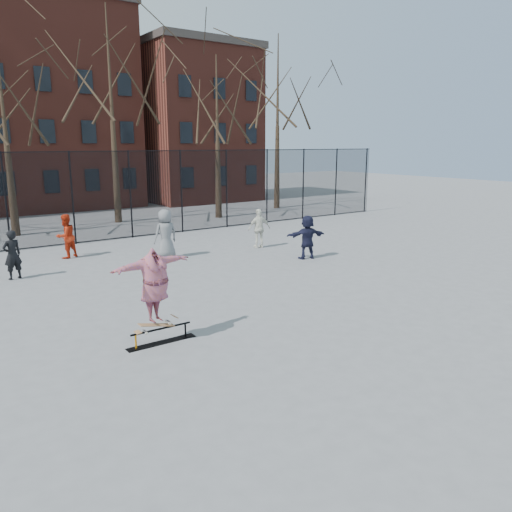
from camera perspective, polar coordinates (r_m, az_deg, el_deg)
ground at (r=12.40m, az=3.56°, el=-7.55°), size 100.00×100.00×0.00m
skate_rail at (r=11.30m, az=-10.76°, el=-9.07°), size 1.59×0.24×0.35m
skateboard at (r=11.17m, az=-11.29°, el=-7.91°), size 0.87×0.21×0.10m
skater at (r=10.90m, az=-11.49°, el=-3.66°), size 2.06×0.96×1.62m
bystander_black at (r=17.81m, az=-26.08°, el=0.13°), size 0.67×0.54×1.61m
bystander_red at (r=20.33m, az=-20.91°, el=2.12°), size 1.01×0.93×1.68m
bystander_white at (r=20.88m, az=0.37°, el=3.17°), size 1.03×0.61×1.64m
bystander_navy at (r=18.98m, az=5.87°, el=2.18°), size 1.62×0.90×1.67m
bystander_extra at (r=19.20m, az=-10.29°, el=2.49°), size 0.96×0.65×1.89m
fence at (r=23.32m, az=-16.96°, el=6.68°), size 34.03×0.07×4.00m
tree_row at (r=27.30m, az=-21.15°, el=18.37°), size 33.66×7.46×10.67m
rowhouses at (r=35.99m, az=-23.10°, el=14.58°), size 29.00×7.00×13.00m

